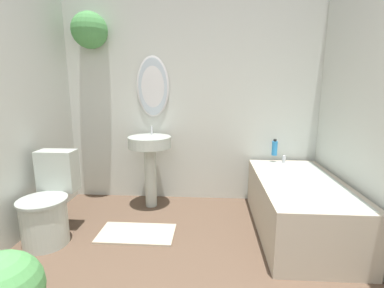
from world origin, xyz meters
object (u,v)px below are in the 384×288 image
Objects in this scene: toilet at (49,206)px; shampoo_bottle at (275,148)px; pedestal_sink at (150,153)px; bathtub at (299,205)px.

shampoo_bottle is at bearing 23.18° from toilet.
toilet is 0.85× the size of pedestal_sink.
toilet is 2.35m from shampoo_bottle.
shampoo_bottle is (-0.11, 0.62, 0.40)m from bathtub.
toilet is 1.12m from pedestal_sink.
toilet is at bearing -133.98° from pedestal_sink.
toilet is 0.55× the size of bathtub.
bathtub is at bearing -80.26° from shampoo_bottle.
bathtub is (1.50, -0.48, -0.36)m from pedestal_sink.
pedestal_sink is at bearing -174.12° from shampoo_bottle.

